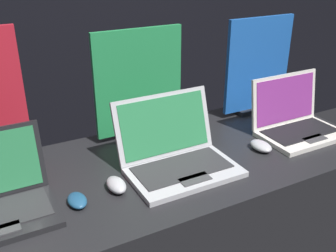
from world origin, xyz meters
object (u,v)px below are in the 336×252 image
promo_stand_back (258,69)px  laptop_middle (176,153)px  mouse_front (77,200)px  mouse_middle (116,185)px  promo_stand_middle (139,87)px  laptop_back (295,121)px  mouse_back (261,146)px

promo_stand_back → laptop_middle: bearing=-154.5°
mouse_front → mouse_middle: size_ratio=0.91×
mouse_middle → laptop_middle: bearing=8.1°
mouse_front → promo_stand_middle: (0.40, 0.38, 0.21)m
promo_stand_middle → laptop_back: 0.71m
promo_stand_middle → promo_stand_back: 0.62m
mouse_middle → laptop_back: size_ratio=0.29×
mouse_middle → laptop_back: bearing=3.3°
laptop_middle → mouse_back: (0.37, -0.04, -0.04)m
promo_stand_back → mouse_front: bearing=-161.1°
promo_stand_back → laptop_back: bearing=-90.0°
mouse_front → laptop_middle: (0.40, 0.05, 0.05)m
promo_stand_middle → mouse_front: bearing=-136.5°
mouse_front → mouse_back: mouse_back is taller
mouse_front → laptop_back: size_ratio=0.26×
mouse_front → promo_stand_back: (1.01, 0.35, 0.21)m
mouse_front → mouse_middle: mouse_middle is taller
laptop_middle → promo_stand_middle: promo_stand_middle is taller
mouse_front → laptop_middle: bearing=7.7°
mouse_back → promo_stand_back: promo_stand_back is taller
laptop_middle → mouse_middle: laptop_middle is taller
mouse_front → mouse_back: 0.77m
mouse_front → mouse_back: (0.77, 0.01, 0.00)m
laptop_back → mouse_middle: bearing=-176.7°
laptop_back → mouse_back: bearing=-166.5°
mouse_front → laptop_back: laptop_back is taller
mouse_middle → promo_stand_back: bearing=20.7°
laptop_middle → mouse_back: laptop_middle is taller
mouse_middle → promo_stand_back: 0.95m
mouse_middle → promo_stand_middle: (0.25, 0.36, 0.20)m
laptop_middle → laptop_back: laptop_middle is taller
promo_stand_middle → mouse_middle: bearing=-125.4°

